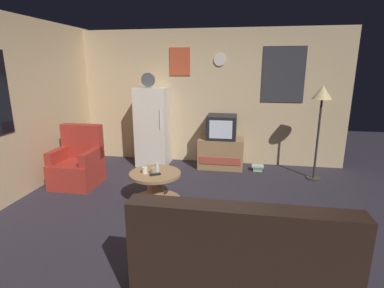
# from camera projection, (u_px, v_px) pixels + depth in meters

# --- Properties ---
(ground_plane) EXTENTS (12.00, 12.00, 0.00)m
(ground_plane) POSITION_uv_depth(u_px,v_px,m) (185.00, 218.00, 3.83)
(ground_plane) COLOR #2D2833
(wall_with_art) EXTENTS (5.20, 0.12, 2.57)m
(wall_with_art) POSITION_uv_depth(u_px,v_px,m) (209.00, 98.00, 5.83)
(wall_with_art) COLOR #D1B284
(wall_with_art) RESTS_ON ground_plane
(fridge) EXTENTS (0.60, 0.62, 1.77)m
(fridge) POSITION_uv_depth(u_px,v_px,m) (154.00, 126.00, 5.79)
(fridge) COLOR silver
(fridge) RESTS_ON ground_plane
(tv_stand) EXTENTS (0.84, 0.53, 0.57)m
(tv_stand) POSITION_uv_depth(u_px,v_px,m) (221.00, 153.00, 5.71)
(tv_stand) COLOR #9E754C
(tv_stand) RESTS_ON ground_plane
(crt_tv) EXTENTS (0.54, 0.51, 0.44)m
(crt_tv) POSITION_uv_depth(u_px,v_px,m) (222.00, 127.00, 5.58)
(crt_tv) COLOR black
(crt_tv) RESTS_ON tv_stand
(standing_lamp) EXTENTS (0.32, 0.32, 1.59)m
(standing_lamp) POSITION_uv_depth(u_px,v_px,m) (322.00, 100.00, 4.83)
(standing_lamp) COLOR #332D28
(standing_lamp) RESTS_ON ground_plane
(coffee_table) EXTENTS (0.72, 0.72, 0.45)m
(coffee_table) POSITION_uv_depth(u_px,v_px,m) (156.00, 187.00, 4.23)
(coffee_table) COLOR #9E754C
(coffee_table) RESTS_ON ground_plane
(wine_glass) EXTENTS (0.05, 0.05, 0.15)m
(wine_glass) POSITION_uv_depth(u_px,v_px,m) (157.00, 168.00, 4.12)
(wine_glass) COLOR silver
(wine_glass) RESTS_ON coffee_table
(mug_ceramic_white) EXTENTS (0.08, 0.08, 0.09)m
(mug_ceramic_white) POSITION_uv_depth(u_px,v_px,m) (145.00, 170.00, 4.13)
(mug_ceramic_white) COLOR silver
(mug_ceramic_white) RESTS_ON coffee_table
(mug_ceramic_tan) EXTENTS (0.08, 0.08, 0.09)m
(mug_ceramic_tan) POSITION_uv_depth(u_px,v_px,m) (153.00, 171.00, 4.10)
(mug_ceramic_tan) COLOR tan
(mug_ceramic_tan) RESTS_ON coffee_table
(remote_control) EXTENTS (0.15, 0.12, 0.02)m
(remote_control) POSITION_uv_depth(u_px,v_px,m) (155.00, 174.00, 4.07)
(remote_control) COLOR black
(remote_control) RESTS_ON coffee_table
(armchair) EXTENTS (0.68, 0.68, 0.96)m
(armchair) POSITION_uv_depth(u_px,v_px,m) (78.00, 164.00, 4.87)
(armchair) COLOR #A52D23
(armchair) RESTS_ON ground_plane
(couch) EXTENTS (1.70, 0.80, 0.92)m
(couch) POSITION_uv_depth(u_px,v_px,m) (240.00, 261.00, 2.49)
(couch) COLOR black
(couch) RESTS_ON ground_plane
(book_stack) EXTENTS (0.22, 0.17, 0.10)m
(book_stack) POSITION_uv_depth(u_px,v_px,m) (258.00, 168.00, 5.56)
(book_stack) COLOR #C8C96D
(book_stack) RESTS_ON ground_plane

